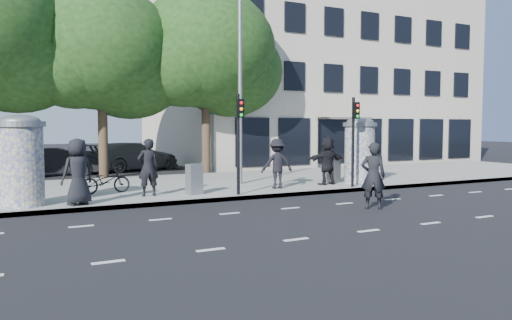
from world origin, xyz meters
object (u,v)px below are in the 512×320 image
ped_d (277,164)px  traffic_pole_near (239,133)px  traffic_pole_far (354,132)px  car_right (133,156)px  ad_column_left (22,158)px  ad_column_right (360,149)px  car_mid (60,162)px  cabinet_right (333,169)px  ped_f (327,161)px  cabinet_left (194,179)px  ped_b (148,167)px  street_lamp (241,67)px  ped_a (78,172)px  bicycle (106,181)px  man_road (373,176)px

ped_d → traffic_pole_near: bearing=35.3°
traffic_pole_far → car_right: 13.70m
ad_column_left → car_right: ad_column_left is taller
ad_column_right → car_mid: 14.79m
ad_column_left → cabinet_right: (11.53, 0.79, -0.82)m
ped_f → car_right: 12.46m
ad_column_left → traffic_pole_near: traffic_pole_near is taller
car_right → cabinet_left: bearing=156.3°
ad_column_left → ped_b: (3.79, 0.38, -0.43)m
cabinet_left → cabinet_right: (6.25, 0.72, 0.05)m
street_lamp → ped_a: street_lamp is taller
ad_column_right → car_mid: ad_column_right is taller
cabinet_right → ped_d: bearing=169.4°
street_lamp → cabinet_left: bearing=-142.7°
ad_column_left → cabinet_right: 11.59m
street_lamp → bicycle: (-5.37, -0.51, -4.20)m
street_lamp → ped_d: 4.23m
street_lamp → ped_d: bearing=-73.5°
street_lamp → ped_f: size_ratio=4.20×
cabinet_left → man_road: bearing=-59.7°
street_lamp → traffic_pole_near: bearing=-116.2°
ped_d → cabinet_right: ped_d is taller
traffic_pole_far → bicycle: (-8.77, 2.33, -1.64)m
ped_d → car_mid: size_ratio=0.45×
man_road → cabinet_right: bearing=-78.5°
ad_column_right → ped_f: (-1.47, 0.16, -0.44)m
man_road → cabinet_left: man_road is taller
ped_b → man_road: bearing=139.5°
ad_column_right → cabinet_right: bearing=146.0°
ped_b → cabinet_right: size_ratio=1.68×
ad_column_right → traffic_pole_near: 5.91m
cabinet_left → cabinet_right: bearing=-6.0°
ped_f → ped_b: bearing=-4.1°
ad_column_left → ped_a: size_ratio=1.35×
ped_b → cabinet_right: bearing=-177.4°
traffic_pole_near → bicycle: bearing=149.6°
cabinet_left → cabinet_right: 6.29m
traffic_pole_near → cabinet_right: traffic_pole_near is taller
ad_column_right → street_lamp: (-4.40, 1.93, 3.26)m
street_lamp → car_right: bearing=102.2°
ped_b → car_right: size_ratio=0.36×
ped_b → ped_f: (7.14, -0.01, -0.00)m
traffic_pole_near → ped_d: (1.97, 0.91, -1.16)m
traffic_pole_near → traffic_pole_far: same height
ped_d → ped_b: bearing=8.5°
traffic_pole_near → street_lamp: (1.40, 2.84, 2.56)m
ad_column_right → street_lamp: 5.81m
man_road → cabinet_left: 5.96m
ad_column_left → car_mid: bearing=79.4°
cabinet_right → street_lamp: bearing=137.3°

